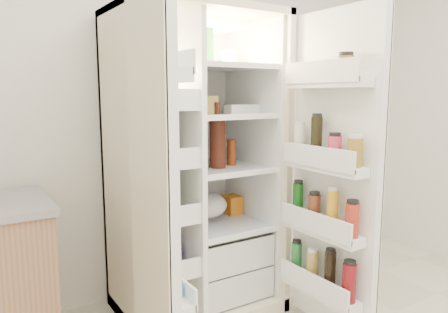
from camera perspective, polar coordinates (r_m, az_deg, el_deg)
wall_back at (r=2.91m, az=-5.78°, el=8.86°), size 4.00×0.02×2.70m
refrigerator at (r=2.63m, az=-4.10°, el=-4.41°), size 0.92×0.70×1.80m
freezer_door at (r=1.84m, az=-9.32°, el=-5.28°), size 0.15×0.40×1.72m
fridge_door at (r=2.33m, az=14.40°, el=-3.08°), size 0.17×0.58×1.72m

